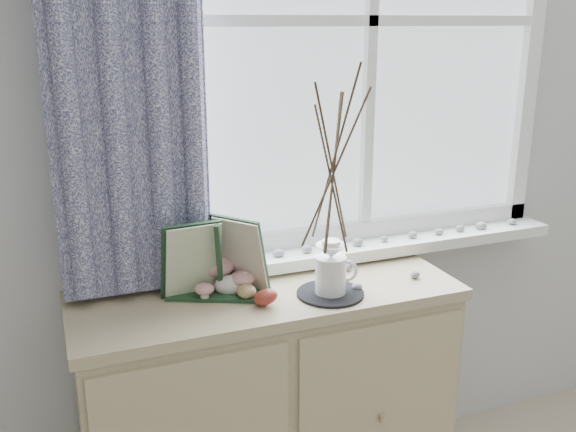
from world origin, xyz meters
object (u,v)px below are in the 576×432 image
Objects in this scene: sideboard at (269,410)px; toadstool_cluster at (221,272)px; botanical_book at (221,261)px; twig_pitcher at (333,164)px.

sideboard is 0.51m from toadstool_cluster.
toadstool_cluster is at bearing 99.04° from botanical_book.
botanical_book is 1.91× the size of toadstool_cluster.
twig_pitcher is at bearing -29.25° from sideboard.
sideboard is 6.37× the size of toadstool_cluster.
toadstool_cluster is 0.48m from twig_pitcher.
toadstool_cluster is at bearing 157.81° from sideboard.
twig_pitcher is (0.30, -0.15, 0.34)m from toadstool_cluster.
toadstool_cluster is (-0.13, 0.05, 0.49)m from sideboard.
botanical_book is at bearing -169.41° from twig_pitcher.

